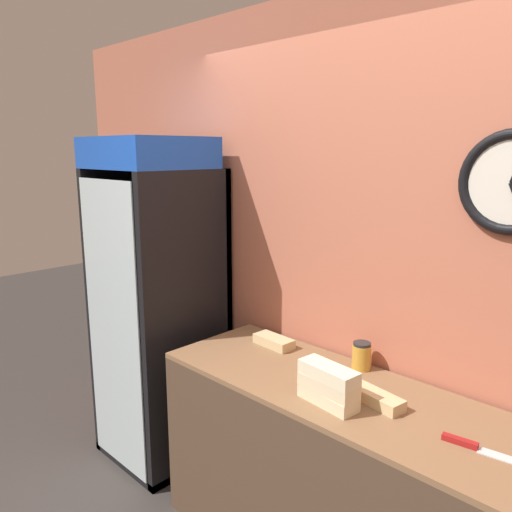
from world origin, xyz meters
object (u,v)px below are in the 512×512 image
Objects in this scene: sandwich_flat_left at (376,398)px; condiment_jar at (361,356)px; sandwich_stack_bottom at (328,397)px; sandwich_flat_right at (274,341)px; chefs_knife at (479,448)px; beverage_cooler at (164,289)px; sandwich_stack_top at (329,372)px; sandwich_stack_middle at (328,385)px.

sandwich_flat_left is 0.34m from condiment_jar.
sandwich_flat_right is at bearing 152.30° from sandwich_stack_bottom.
sandwich_stack_bottom is 0.40m from condiment_jar.
condiment_jar reaches higher than sandwich_flat_right.
chefs_knife is at bearing 10.27° from sandwich_stack_bottom.
sandwich_flat_right is (0.82, 0.13, -0.15)m from beverage_cooler.
beverage_cooler is 1.42m from sandwich_stack_top.
sandwich_stack_bottom reaches higher than sandwich_flat_left.
sandwich_stack_middle is 1.17× the size of sandwich_flat_right.
sandwich_stack_top is 2.03× the size of condiment_jar.
sandwich_flat_right is 1.74× the size of condiment_jar.
sandwich_stack_top is at bearing -77.09° from condiment_jar.
sandwich_stack_middle reaches higher than chefs_knife.
sandwich_flat_left is (1.55, -0.04, -0.15)m from beverage_cooler.
sandwich_stack_middle is at bearing 0.00° from sandwich_stack_top.
sandwich_flat_right reaches higher than chefs_knife.
sandwich_flat_left is at bearing 44.34° from sandwich_stack_bottom.
beverage_cooler is 7.93× the size of sandwich_flat_left.
sandwich_stack_top is 0.76× the size of chefs_knife.
sandwich_stack_bottom is 0.20m from sandwich_flat_left.
sandwich_stack_bottom is 0.06m from sandwich_stack_middle.
sandwich_flat_left and sandwich_flat_right have the same top height.
sandwich_stack_top is at bearing -27.70° from sandwich_flat_right.
sandwich_stack_bottom is 0.11m from sandwich_stack_top.
beverage_cooler is 1.56m from sandwich_flat_left.
sandwich_stack_top reaches higher than chefs_knife.
beverage_cooler reaches higher than sandwich_flat_right.
condiment_jar is at bearing 102.91° from sandwich_stack_top.
sandwich_stack_bottom is 1.17× the size of sandwich_flat_right.
sandwich_flat_right is 0.65× the size of chefs_knife.
beverage_cooler is at bearing 178.54° from sandwich_flat_left.
sandwich_stack_top is (1.40, -0.18, -0.04)m from beverage_cooler.
condiment_jar is (-0.09, 0.39, -0.07)m from sandwich_stack_top.
sandwich_flat_right is (-0.58, 0.31, -0.00)m from sandwich_stack_bottom.
chefs_knife is (0.58, 0.10, -0.08)m from sandwich_stack_middle.
chefs_knife is at bearing -4.68° from sandwich_flat_left.
condiment_jar is at bearing 102.91° from sandwich_stack_middle.
sandwich_stack_bottom is at bearing -7.30° from beverage_cooler.
sandwich_flat_left is at bearing -46.83° from condiment_jar.
sandwich_stack_bottom is at bearing 0.00° from sandwich_stack_top.
chefs_knife is (0.43, -0.04, -0.02)m from sandwich_flat_left.
sandwich_stack_top is 1.07× the size of sandwich_flat_left.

